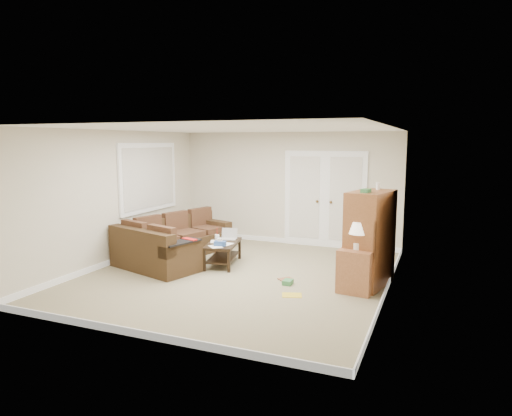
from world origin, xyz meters
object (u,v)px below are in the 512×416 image
at_px(coffee_table, 223,252).
at_px(tv_armoire, 370,238).
at_px(sectional_sofa, 171,245).
at_px(side_cabinet, 357,267).

height_order(coffee_table, tv_armoire, tv_armoire).
bearing_deg(tv_armoire, coffee_table, -172.23).
relative_size(sectional_sofa, tv_armoire, 1.75).
distance_m(sectional_sofa, tv_armoire, 3.81).
xyz_separation_m(tv_armoire, side_cabinet, (-0.12, -0.39, -0.38)).
height_order(tv_armoire, side_cabinet, tv_armoire).
bearing_deg(coffee_table, sectional_sofa, 172.92).
relative_size(coffee_table, tv_armoire, 0.69).
height_order(coffee_table, side_cabinet, side_cabinet).
distance_m(coffee_table, tv_armoire, 2.77).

